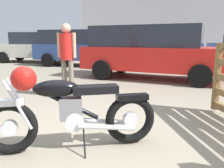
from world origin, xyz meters
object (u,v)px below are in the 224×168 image
at_px(blue_hatchback_right, 117,46).
at_px(red_hatchback_near, 82,47).
at_px(vintage_motorcycle, 68,111).
at_px(bystander, 67,52).
at_px(white_estate_far, 151,50).
at_px(dark_sedan_left, 33,47).
at_px(silver_sedan_mid, 169,46).

bearing_deg(blue_hatchback_right, red_hatchback_near, -96.93).
xyz_separation_m(vintage_motorcycle, bystander, (-1.16, 2.37, 0.53)).
height_order(vintage_motorcycle, white_estate_far, white_estate_far).
bearing_deg(vintage_motorcycle, dark_sedan_left, -80.60).
height_order(bystander, white_estate_far, white_estate_far).
height_order(white_estate_far, red_hatchback_near, same).
distance_m(vintage_motorcycle, blue_hatchback_right, 13.06).
bearing_deg(silver_sedan_mid, dark_sedan_left, 32.14).
relative_size(blue_hatchback_right, red_hatchback_near, 0.89).
relative_size(vintage_motorcycle, bystander, 1.15).
xyz_separation_m(bystander, dark_sedan_left, (-5.43, 6.74, -0.18)).
relative_size(bystander, blue_hatchback_right, 0.39).
height_order(vintage_motorcycle, dark_sedan_left, dark_sedan_left).
distance_m(blue_hatchback_right, red_hatchback_near, 4.66).
relative_size(vintage_motorcycle, dark_sedan_left, 0.44).
distance_m(bystander, red_hatchback_near, 6.16).
relative_size(bystander, white_estate_far, 0.34).
distance_m(bystander, white_estate_far, 3.37).
distance_m(white_estate_far, dark_sedan_left, 7.99).
relative_size(dark_sedan_left, silver_sedan_mid, 1.04).
relative_size(vintage_motorcycle, blue_hatchback_right, 0.45).
xyz_separation_m(bystander, white_estate_far, (1.60, 2.96, -0.08)).
height_order(silver_sedan_mid, blue_hatchback_right, same).
bearing_deg(dark_sedan_left, vintage_motorcycle, 118.33).
bearing_deg(silver_sedan_mid, blue_hatchback_right, 16.41).
height_order(blue_hatchback_right, red_hatchback_near, red_hatchback_near).
height_order(vintage_motorcycle, silver_sedan_mid, silver_sedan_mid).
bearing_deg(bystander, white_estate_far, -25.99).
bearing_deg(dark_sedan_left, bystander, 121.32).
bearing_deg(red_hatchback_near, vintage_motorcycle, -67.88).
xyz_separation_m(dark_sedan_left, blue_hatchback_right, (3.99, 3.69, 0.00)).
bearing_deg(red_hatchback_near, silver_sedan_mid, 54.78).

